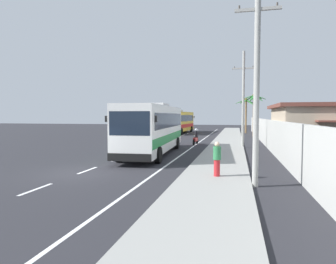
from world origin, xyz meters
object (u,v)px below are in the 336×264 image
Objects in this scene: palm_nearest at (254,107)px; palm_second at (246,108)px; pedestrian_near_kerb at (217,158)px; coach_bus_far_lane at (179,121)px; coach_bus_foreground at (154,127)px; motorcycle_beside_bus at (196,138)px; utility_pole_nearest at (257,81)px; utility_pole_mid at (243,98)px.

palm_nearest reaches higher than palm_second.
pedestrian_near_kerb is at bearing -96.27° from palm_nearest.
pedestrian_near_kerb is at bearing -76.13° from coach_bus_far_lane.
coach_bus_foreground is 1.02× the size of coach_bus_far_lane.
coach_bus_far_lane is 19.19m from motorcycle_beside_bus.
utility_pole_mid is at bearing 90.82° from utility_pole_nearest.
coach_bus_far_lane is 22.85m from utility_pole_mid.
utility_pole_nearest is (10.12, -35.49, 2.36)m from coach_bus_far_lane.
motorcycle_beside_bus is (5.31, -18.39, -1.33)m from coach_bus_far_lane.
utility_pole_nearest is at bearing -91.07° from palm_second.
utility_pole_mid is 22.89m from palm_second.
palm_nearest is at bearing -23.75° from coach_bus_far_lane.
utility_pole_nearest is at bearing -74.09° from coach_bus_far_lane.
pedestrian_near_kerb is 14.45m from utility_pole_mid.
utility_pole_mid is 1.46× the size of palm_nearest.
coach_bus_far_lane is 6.19× the size of motorcycle_beside_bus.
pedestrian_near_kerb is at bearing -78.76° from motorcycle_beside_bus.
palm_nearest is (1.80, 15.29, -0.35)m from utility_pole_mid.
palm_nearest is 7.62m from palm_second.
pedestrian_near_kerb is 0.27× the size of palm_nearest.
coach_bus_foreground is at bearing -138.14° from utility_pole_mid.
motorcycle_beside_bus is (2.12, 8.06, -1.38)m from coach_bus_foreground.
pedestrian_near_kerb is at bearing -56.21° from coach_bus_foreground.
utility_pole_mid is (4.59, -2.05, 3.87)m from motorcycle_beside_bus.
utility_pole_mid is 15.40m from palm_nearest.
utility_pole_mid is at bearing 45.97° from pedestrian_near_kerb.
palm_second is at bearing 75.19° from coach_bus_foreground.
utility_pole_nearest reaches higher than coach_bus_far_lane.
coach_bus_far_lane is at bearing 105.91° from utility_pole_nearest.
pedestrian_near_kerb is at bearing -93.63° from palm_second.
palm_second is at bearing 96.58° from palm_nearest.
coach_bus_far_lane is 1.39× the size of utility_pole_mid.
pedestrian_near_kerb is 37.01m from palm_second.
pedestrian_near_kerb is at bearing -95.80° from utility_pole_mid.
palm_second reaches higher than pedestrian_near_kerb.
palm_nearest is (11.70, -5.15, 2.19)m from coach_bus_far_lane.
coach_bus_foreground is 6.30× the size of motorcycle_beside_bus.
utility_pole_nearest reaches higher than pedestrian_near_kerb.
palm_second is (2.34, 36.80, 3.22)m from pedestrian_near_kerb.
utility_pole_nearest is at bearing -74.30° from motorcycle_beside_bus.
palm_second is (0.92, 22.87, -0.34)m from utility_pole_mid.
coach_bus_far_lane reaches higher than motorcycle_beside_bus.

